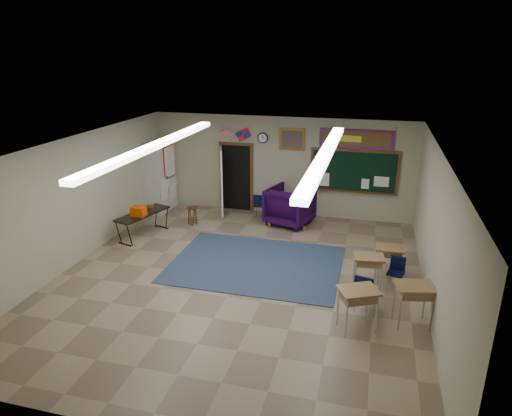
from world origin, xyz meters
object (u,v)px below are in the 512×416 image
(wooden_stool, at_px, (192,216))
(folding_table, at_px, (143,223))
(wingback_armchair, at_px, (290,206))
(student_desk_front_right, at_px, (388,260))
(student_desk_front_left, at_px, (368,270))

(wooden_stool, bearing_deg, folding_table, -129.93)
(wingback_armchair, xyz_separation_m, folding_table, (-3.70, -1.95, -0.18))
(student_desk_front_right, relative_size, folding_table, 0.43)
(student_desk_front_left, distance_m, wooden_stool, 5.66)
(student_desk_front_left, bearing_deg, folding_table, 159.97)
(student_desk_front_left, xyz_separation_m, wooden_stool, (-5.06, 2.55, -0.15))
(student_desk_front_left, height_order, student_desk_front_right, student_desk_front_left)
(wooden_stool, bearing_deg, student_desk_front_left, -26.73)
(student_desk_front_right, xyz_separation_m, folding_table, (-6.46, 0.77, -0.04))
(student_desk_front_right, bearing_deg, folding_table, 172.43)
(wingback_armchair, relative_size, wooden_stool, 2.28)
(student_desk_front_left, bearing_deg, wooden_stool, 146.29)
(wingback_armchair, xyz_separation_m, student_desk_front_right, (2.76, -2.72, -0.14))
(wingback_armchair, xyz_separation_m, student_desk_front_left, (2.32, -3.35, -0.13))
(wingback_armchair, height_order, wooden_stool, wingback_armchair)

